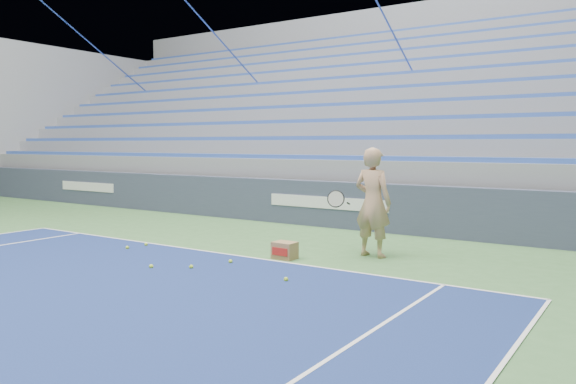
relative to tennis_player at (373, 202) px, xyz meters
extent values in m
cube|color=white|center=(-2.38, -1.31, -0.95)|extent=(10.97, 0.05, 0.00)
cube|color=#373E54|center=(-2.38, 2.69, -0.42)|extent=(30.00, 0.30, 1.10)
cube|color=white|center=(-11.38, 2.53, -0.37)|extent=(2.60, 0.02, 0.28)
cube|color=white|center=(-2.38, 2.53, -0.37)|extent=(3.20, 0.02, 0.28)
cube|color=gray|center=(-2.38, 7.24, -0.42)|extent=(30.00, 8.50, 1.10)
cube|color=gray|center=(-2.38, 7.24, 0.38)|extent=(30.00, 8.50, 0.50)
cube|color=#3155B4|center=(-2.38, 3.36, 0.69)|extent=(29.60, 0.42, 0.11)
cube|color=gray|center=(-2.38, 7.66, 0.88)|extent=(30.00, 7.65, 0.50)
cube|color=#3155B4|center=(-2.38, 4.21, 1.19)|extent=(29.60, 0.42, 0.11)
cube|color=gray|center=(-2.38, 8.09, 1.38)|extent=(30.00, 6.80, 0.50)
cube|color=#3155B4|center=(-2.38, 5.06, 1.69)|extent=(29.60, 0.42, 0.11)
cube|color=gray|center=(-2.38, 8.51, 1.88)|extent=(30.00, 5.95, 0.50)
cube|color=#3155B4|center=(-2.38, 5.91, 2.19)|extent=(29.60, 0.42, 0.11)
cube|color=gray|center=(-2.38, 8.94, 2.38)|extent=(30.00, 5.10, 0.50)
cube|color=#3155B4|center=(-2.38, 6.76, 2.69)|extent=(29.60, 0.42, 0.11)
cube|color=gray|center=(-2.38, 9.36, 2.88)|extent=(30.00, 4.25, 0.50)
cube|color=#3155B4|center=(-2.38, 7.61, 3.19)|extent=(29.60, 0.42, 0.11)
cube|color=gray|center=(-2.38, 9.79, 3.38)|extent=(30.00, 3.40, 0.50)
cube|color=#3155B4|center=(-2.38, 8.46, 3.69)|extent=(29.60, 0.42, 0.11)
cube|color=gray|center=(-2.38, 10.21, 3.88)|extent=(30.00, 2.55, 0.50)
cube|color=#3155B4|center=(-2.38, 9.31, 4.19)|extent=(29.60, 0.42, 0.11)
cube|color=gray|center=(-2.38, 10.64, 4.38)|extent=(30.00, 1.70, 0.50)
cube|color=#3155B4|center=(-2.38, 10.16, 4.69)|extent=(29.60, 0.42, 0.11)
cube|color=gray|center=(-2.38, 11.06, 4.88)|extent=(30.00, 0.85, 0.50)
cube|color=#3155B4|center=(-2.38, 11.01, 5.19)|extent=(29.60, 0.42, 0.11)
cube|color=gray|center=(-17.53, 7.24, 2.08)|extent=(0.30, 8.80, 6.10)
cube|color=gray|center=(-2.38, 11.79, 2.68)|extent=(31.00, 0.40, 7.30)
cylinder|color=#314DAE|center=(-14.38, 7.24, 3.63)|extent=(0.05, 8.53, 5.04)
cylinder|color=#314DAE|center=(-8.38, 7.24, 3.63)|extent=(0.05, 8.53, 5.04)
cylinder|color=#314DAE|center=(-2.38, 7.24, 3.63)|extent=(0.05, 8.53, 5.04)
imported|color=tan|center=(0.00, 0.00, 0.00)|extent=(0.75, 0.54, 1.93)
cylinder|color=black|center=(-0.35, -0.25, -0.02)|extent=(0.12, 0.27, 0.08)
cylinder|color=beige|center=(-0.45, -0.53, 0.08)|extent=(0.29, 0.16, 0.28)
torus|color=black|center=(-0.45, -0.53, 0.08)|extent=(0.31, 0.18, 0.30)
cube|color=olive|center=(-1.18, -1.02, -0.82)|extent=(0.40, 0.30, 0.30)
cube|color=#B21E19|center=(-1.18, -1.17, -0.82)|extent=(0.32, 0.02, 0.13)
sphere|color=#C5F131|center=(-4.11, -1.54, -0.93)|extent=(0.07, 0.07, 0.07)
sphere|color=#C5F131|center=(-1.72, -1.84, -0.93)|extent=(0.07, 0.07, 0.07)
sphere|color=#C5F131|center=(-4.15, -1.96, -0.93)|extent=(0.07, 0.07, 0.07)
sphere|color=#C5F131|center=(-1.98, -2.51, -0.93)|extent=(0.07, 0.07, 0.07)
sphere|color=#C5F131|center=(-0.25, -2.36, -0.93)|extent=(0.07, 0.07, 0.07)
sphere|color=#C5F131|center=(-2.53, -2.85, -0.93)|extent=(0.07, 0.07, 0.07)
camera|label=1|loc=(4.22, -9.00, 1.03)|focal=35.00mm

